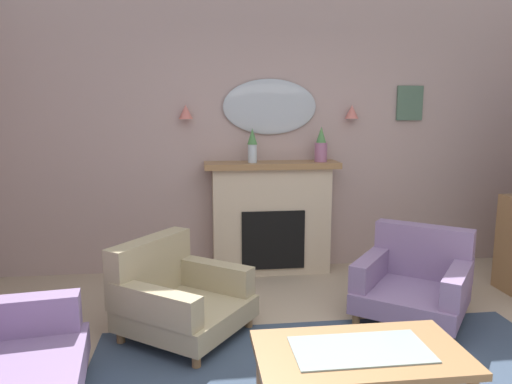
{
  "coord_description": "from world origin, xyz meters",
  "views": [
    {
      "loc": [
        -0.86,
        -2.1,
        1.68
      ],
      "look_at": [
        -0.4,
        1.62,
        1.03
      ],
      "focal_mm": 33.58,
      "sensor_mm": 36.0,
      "label": 1
    }
  ],
  "objects_px": {
    "wall_mirror": "(270,107)",
    "armchair_in_corner": "(415,279)",
    "mantel_vase_right": "(321,146)",
    "fireplace": "(271,219)",
    "coffee_table": "(360,360)",
    "framed_picture": "(410,103)",
    "wall_sconce_right": "(352,112)",
    "wall_sconce_left": "(186,112)",
    "mantel_vase_centre": "(252,145)",
    "armchair_beside_couch": "(176,295)"
  },
  "relations": [
    {
      "from": "mantel_vase_centre",
      "to": "armchair_in_corner",
      "type": "distance_m",
      "value": 1.97
    },
    {
      "from": "framed_picture",
      "to": "armchair_beside_couch",
      "type": "xyz_separation_m",
      "value": [
        -2.43,
        -1.44,
        -1.44
      ]
    },
    {
      "from": "fireplace",
      "to": "armchair_beside_couch",
      "type": "bearing_deg",
      "value": -125.78
    },
    {
      "from": "fireplace",
      "to": "framed_picture",
      "type": "height_order",
      "value": "framed_picture"
    },
    {
      "from": "mantel_vase_right",
      "to": "wall_sconce_left",
      "type": "relative_size",
      "value": 2.53
    },
    {
      "from": "fireplace",
      "to": "armchair_in_corner",
      "type": "height_order",
      "value": "fireplace"
    },
    {
      "from": "mantel_vase_centre",
      "to": "framed_picture",
      "type": "xyz_separation_m",
      "value": [
        1.7,
        0.18,
        0.41
      ]
    },
    {
      "from": "wall_mirror",
      "to": "armchair_beside_couch",
      "type": "distance_m",
      "value": 2.21
    },
    {
      "from": "wall_mirror",
      "to": "armchair_in_corner",
      "type": "bearing_deg",
      "value": -52.84
    },
    {
      "from": "fireplace",
      "to": "wall_mirror",
      "type": "distance_m",
      "value": 1.15
    },
    {
      "from": "mantel_vase_right",
      "to": "framed_picture",
      "type": "xyz_separation_m",
      "value": [
        1.0,
        0.18,
        0.43
      ]
    },
    {
      "from": "fireplace",
      "to": "coffee_table",
      "type": "height_order",
      "value": "fireplace"
    },
    {
      "from": "wall_sconce_right",
      "to": "framed_picture",
      "type": "relative_size",
      "value": 0.39
    },
    {
      "from": "mantel_vase_centre",
      "to": "armchair_in_corner",
      "type": "relative_size",
      "value": 0.3
    },
    {
      "from": "wall_mirror",
      "to": "coffee_table",
      "type": "height_order",
      "value": "wall_mirror"
    },
    {
      "from": "wall_sconce_left",
      "to": "armchair_in_corner",
      "type": "bearing_deg",
      "value": -34.61
    },
    {
      "from": "wall_mirror",
      "to": "armchair_in_corner",
      "type": "xyz_separation_m",
      "value": [
        1.01,
        -1.33,
        -1.4
      ]
    },
    {
      "from": "wall_sconce_left",
      "to": "framed_picture",
      "type": "bearing_deg",
      "value": 1.46
    },
    {
      "from": "mantel_vase_right",
      "to": "coffee_table",
      "type": "bearing_deg",
      "value": -99.6
    },
    {
      "from": "coffee_table",
      "to": "armchair_in_corner",
      "type": "relative_size",
      "value": 0.97
    },
    {
      "from": "wall_mirror",
      "to": "wall_sconce_left",
      "type": "bearing_deg",
      "value": -176.63
    },
    {
      "from": "wall_mirror",
      "to": "armchair_beside_couch",
      "type": "bearing_deg",
      "value": -122.99
    },
    {
      "from": "mantel_vase_right",
      "to": "armchair_in_corner",
      "type": "xyz_separation_m",
      "value": [
        0.51,
        -1.16,
        -1.01
      ]
    },
    {
      "from": "mantel_vase_right",
      "to": "coffee_table",
      "type": "height_order",
      "value": "mantel_vase_right"
    },
    {
      "from": "wall_sconce_left",
      "to": "armchair_beside_couch",
      "type": "bearing_deg",
      "value": -93.21
    },
    {
      "from": "mantel_vase_centre",
      "to": "wall_sconce_left",
      "type": "xyz_separation_m",
      "value": [
        -0.65,
        0.12,
        0.32
      ]
    },
    {
      "from": "fireplace",
      "to": "wall_sconce_right",
      "type": "height_order",
      "value": "wall_sconce_right"
    },
    {
      "from": "mantel_vase_centre",
      "to": "wall_sconce_left",
      "type": "bearing_deg",
      "value": 169.54
    },
    {
      "from": "mantel_vase_centre",
      "to": "wall_sconce_left",
      "type": "relative_size",
      "value": 2.44
    },
    {
      "from": "armchair_in_corner",
      "to": "mantel_vase_right",
      "type": "bearing_deg",
      "value": 113.7
    },
    {
      "from": "armchair_in_corner",
      "to": "armchair_beside_couch",
      "type": "bearing_deg",
      "value": -177.21
    },
    {
      "from": "armchair_in_corner",
      "to": "fireplace",
      "type": "bearing_deg",
      "value": 130.29
    },
    {
      "from": "mantel_vase_centre",
      "to": "wall_mirror",
      "type": "xyz_separation_m",
      "value": [
        0.2,
        0.17,
        0.37
      ]
    },
    {
      "from": "wall_sconce_right",
      "to": "framed_picture",
      "type": "distance_m",
      "value": 0.66
    },
    {
      "from": "wall_mirror",
      "to": "coffee_table",
      "type": "distance_m",
      "value": 2.97
    },
    {
      "from": "mantel_vase_right",
      "to": "fireplace",
      "type": "bearing_deg",
      "value": 176.76
    },
    {
      "from": "mantel_vase_centre",
      "to": "coffee_table",
      "type": "relative_size",
      "value": 0.31
    },
    {
      "from": "mantel_vase_right",
      "to": "framed_picture",
      "type": "distance_m",
      "value": 1.1
    },
    {
      "from": "mantel_vase_right",
      "to": "wall_mirror",
      "type": "relative_size",
      "value": 0.37
    },
    {
      "from": "fireplace",
      "to": "armchair_beside_couch",
      "type": "xyz_separation_m",
      "value": [
        -0.93,
        -1.29,
        -0.27
      ]
    },
    {
      "from": "mantel_vase_centre",
      "to": "wall_sconce_left",
      "type": "distance_m",
      "value": 0.73
    },
    {
      "from": "mantel_vase_right",
      "to": "armchair_in_corner",
      "type": "height_order",
      "value": "mantel_vase_right"
    },
    {
      "from": "mantel_vase_centre",
      "to": "armchair_in_corner",
      "type": "xyz_separation_m",
      "value": [
        1.21,
        -1.16,
        -1.03
      ]
    },
    {
      "from": "armchair_beside_couch",
      "to": "wall_mirror",
      "type": "bearing_deg",
      "value": 57.01
    },
    {
      "from": "fireplace",
      "to": "coffee_table",
      "type": "distance_m",
      "value": 2.52
    },
    {
      "from": "coffee_table",
      "to": "wall_mirror",
      "type": "bearing_deg",
      "value": 91.72
    },
    {
      "from": "wall_sconce_left",
      "to": "armchair_beside_couch",
      "type": "xyz_separation_m",
      "value": [
        -0.08,
        -1.38,
        -1.35
      ]
    },
    {
      "from": "mantel_vase_right",
      "to": "armchair_beside_couch",
      "type": "height_order",
      "value": "mantel_vase_right"
    },
    {
      "from": "wall_sconce_left",
      "to": "mantel_vase_right",
      "type": "bearing_deg",
      "value": -5.08
    },
    {
      "from": "wall_sconce_left",
      "to": "framed_picture",
      "type": "distance_m",
      "value": 2.35
    }
  ]
}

